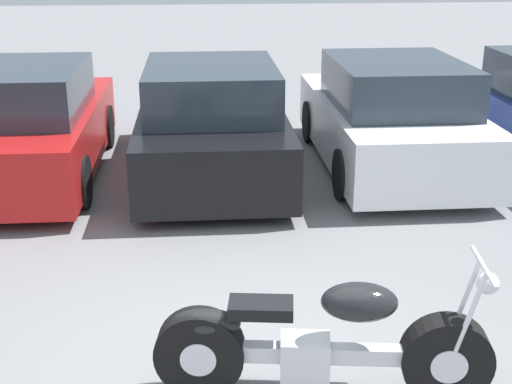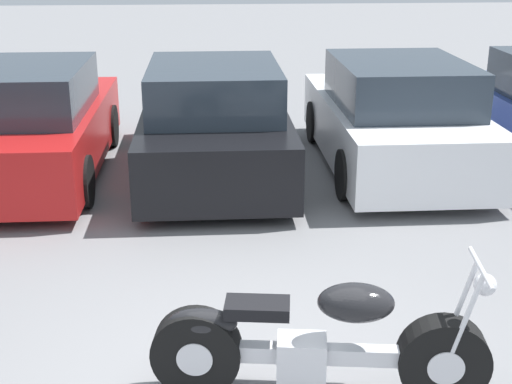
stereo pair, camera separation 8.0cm
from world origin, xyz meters
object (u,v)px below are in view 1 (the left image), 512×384
parked_car_white (390,118)px  parked_car_black (211,124)px  parked_car_red (24,126)px  motorcycle (318,344)px

parked_car_white → parked_car_black: bearing=-177.5°
parked_car_red → parked_car_black: 2.46m
motorcycle → parked_car_red: (-3.06, 5.10, 0.29)m
motorcycle → parked_car_red: parked_car_red is taller
parked_car_white → parked_car_red: bearing=-179.7°
motorcycle → parked_car_black: parked_car_black is taller
parked_car_black → parked_car_white: 2.46m
motorcycle → parked_car_red: 5.95m
motorcycle → parked_car_red: bearing=121.0°
motorcycle → parked_car_black: (-0.60, 5.02, 0.29)m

